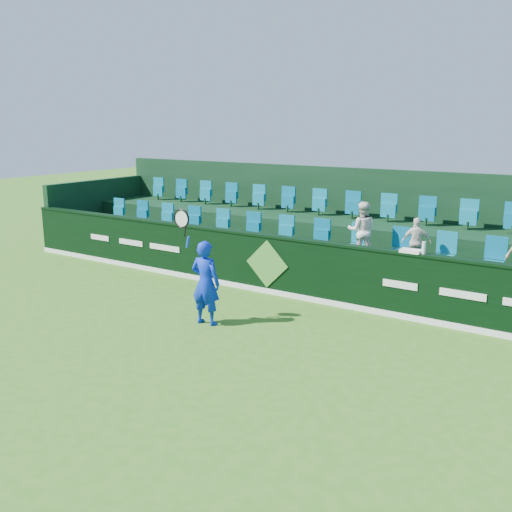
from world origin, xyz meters
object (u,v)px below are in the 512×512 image
Objects in this scene: tennis_player at (205,282)px; spectator_left at (362,231)px; towel at (411,251)px; drinks_bottle at (424,248)px; spectator_middle at (416,242)px.

tennis_player reaches higher than spectator_left.
tennis_player is 4.04m from towel.
tennis_player is 9.30× the size of drinks_bottle.
towel is at bearing 79.94° from spectator_middle.
spectator_left is at bearing 65.15° from tennis_player.
spectator_left reaches higher than spectator_middle.
drinks_bottle is at bearing 91.30° from spectator_middle.
tennis_player is at bearing -144.24° from drinks_bottle.
spectator_middle reaches higher than towel.
spectator_middle reaches higher than drinks_bottle.
spectator_left is 3.34× the size of towel.
towel is (1.51, -1.12, -0.07)m from spectator_left.
tennis_player is at bearing 27.99° from spectator_middle.
spectator_left is at bearing 147.44° from drinks_bottle.
tennis_player reaches higher than drinks_bottle.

